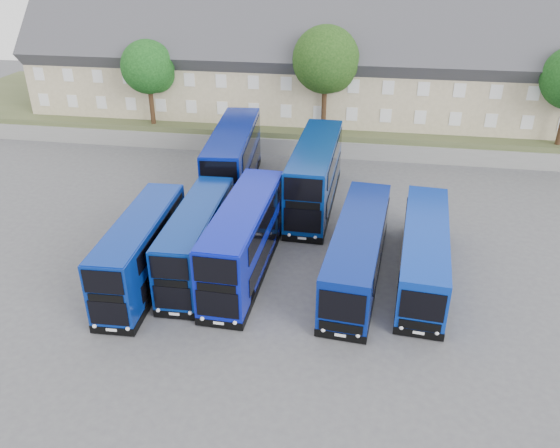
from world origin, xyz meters
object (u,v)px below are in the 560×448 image
at_px(dd_front_left, 142,252).
at_px(tree_west, 150,69).
at_px(dd_front_mid, 198,241).
at_px(tree_mid, 327,62).
at_px(coach_east_a, 358,252).

relative_size(dd_front_left, tree_west, 1.32).
height_order(dd_front_mid, tree_mid, tree_mid).
relative_size(dd_front_mid, tree_west, 1.30).
bearing_deg(dd_front_left, tree_mid, 68.44).
bearing_deg(coach_east_a, dd_front_mid, -169.79).
bearing_deg(tree_west, dd_front_mid, -63.34).
relative_size(coach_east_a, tree_mid, 1.35).
height_order(dd_front_mid, coach_east_a, dd_front_mid).
distance_m(dd_front_left, tree_mid, 25.49).
relative_size(dd_front_left, tree_mid, 1.10).
relative_size(dd_front_mid, tree_mid, 1.08).
xyz_separation_m(coach_east_a, tree_mid, (-3.83, 20.84, 6.43)).
distance_m(coach_east_a, tree_mid, 22.14).
relative_size(dd_front_left, coach_east_a, 0.81).
xyz_separation_m(dd_front_mid, tree_west, (-10.64, 21.19, 5.12)).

